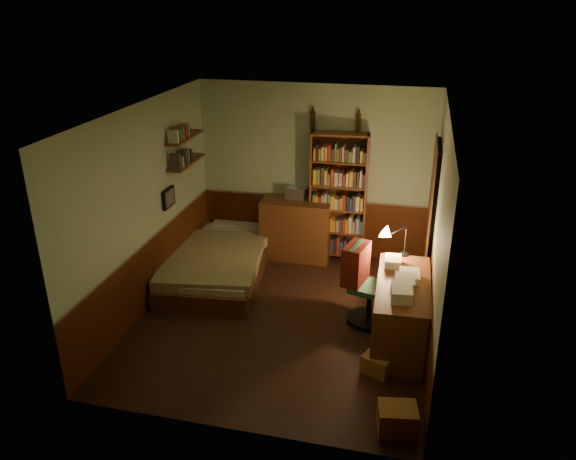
% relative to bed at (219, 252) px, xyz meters
% --- Properties ---
extents(floor, '(3.50, 4.00, 0.02)m').
position_rel_bed_xyz_m(floor, '(1.19, -0.97, -0.35)').
color(floor, black).
rests_on(floor, ground).
extents(ceiling, '(3.50, 4.00, 0.02)m').
position_rel_bed_xyz_m(ceiling, '(1.19, -0.97, 2.27)').
color(ceiling, silver).
rests_on(ceiling, wall_back).
extents(wall_back, '(3.50, 0.02, 2.60)m').
position_rel_bed_xyz_m(wall_back, '(1.19, 1.04, 0.96)').
color(wall_back, '#8DA67F').
rests_on(wall_back, ground).
extents(wall_left, '(0.02, 4.00, 2.60)m').
position_rel_bed_xyz_m(wall_left, '(-0.57, -0.97, 0.96)').
color(wall_left, '#8DA67F').
rests_on(wall_left, ground).
extents(wall_right, '(0.02, 4.00, 2.60)m').
position_rel_bed_xyz_m(wall_right, '(2.95, -0.97, 0.96)').
color(wall_right, '#8DA67F').
rests_on(wall_right, ground).
extents(wall_front, '(3.50, 0.02, 2.60)m').
position_rel_bed_xyz_m(wall_front, '(1.19, -2.98, 0.96)').
color(wall_front, '#8DA67F').
rests_on(wall_front, ground).
extents(doorway, '(0.06, 0.90, 2.00)m').
position_rel_bed_xyz_m(doorway, '(2.91, 0.33, 0.66)').
color(doorway, black).
rests_on(doorway, ground).
extents(door_trim, '(0.02, 0.98, 2.08)m').
position_rel_bed_xyz_m(door_trim, '(2.88, 0.33, 0.66)').
color(door_trim, '#3E2110').
rests_on(door_trim, ground).
extents(bed, '(1.46, 2.42, 0.68)m').
position_rel_bed_xyz_m(bed, '(0.00, 0.00, 0.00)').
color(bed, olive).
rests_on(bed, ground).
extents(dresser, '(1.04, 0.53, 0.92)m').
position_rel_bed_xyz_m(dresser, '(0.96, 0.80, 0.12)').
color(dresser, '#5A3017').
rests_on(dresser, ground).
extents(mini_stereo, '(0.33, 0.27, 0.16)m').
position_rel_bed_xyz_m(mini_stereo, '(0.94, 0.92, 0.66)').
color(mini_stereo, '#B2B2B7').
rests_on(mini_stereo, dresser).
extents(bookshelf, '(0.86, 0.34, 1.95)m').
position_rel_bed_xyz_m(bookshelf, '(1.56, 0.88, 0.63)').
color(bookshelf, '#5A3017').
rests_on(bookshelf, ground).
extents(bottle_left, '(0.09, 0.09, 0.27)m').
position_rel_bed_xyz_m(bottle_left, '(1.15, 0.99, 1.74)').
color(bottle_left, black).
rests_on(bottle_left, bookshelf).
extents(bottle_right, '(0.08, 0.08, 0.26)m').
position_rel_bed_xyz_m(bottle_right, '(1.80, 0.99, 1.74)').
color(bottle_right, black).
rests_on(bottle_right, bookshelf).
extents(desk, '(0.64, 1.46, 0.77)m').
position_rel_bed_xyz_m(desk, '(2.63, -1.13, 0.04)').
color(desk, '#5A3017').
rests_on(desk, ground).
extents(paper_stack, '(0.20, 0.27, 0.10)m').
position_rel_bed_xyz_m(paper_stack, '(2.48, -0.73, 0.48)').
color(paper_stack, silver).
rests_on(paper_stack, desk).
extents(desk_lamp, '(0.22, 0.22, 0.58)m').
position_rel_bed_xyz_m(desk_lamp, '(2.60, -0.41, 0.72)').
color(desk_lamp, black).
rests_on(desk_lamp, desk).
extents(office_chair, '(0.57, 0.53, 0.97)m').
position_rel_bed_xyz_m(office_chair, '(2.23, -0.79, 0.14)').
color(office_chair, '#34634A').
rests_on(office_chair, ground).
extents(red_jacket, '(0.33, 0.46, 0.50)m').
position_rel_bed_xyz_m(red_jacket, '(1.99, -0.80, 0.88)').
color(red_jacket, maroon).
rests_on(red_jacket, office_chair).
extents(wall_shelf_lower, '(0.20, 0.90, 0.03)m').
position_rel_bed_xyz_m(wall_shelf_lower, '(-0.45, 0.13, 1.26)').
color(wall_shelf_lower, '#5A3017').
rests_on(wall_shelf_lower, wall_left).
extents(wall_shelf_upper, '(0.20, 0.90, 0.03)m').
position_rel_bed_xyz_m(wall_shelf_upper, '(-0.45, 0.13, 1.61)').
color(wall_shelf_upper, '#5A3017').
rests_on(wall_shelf_upper, wall_left).
extents(framed_picture, '(0.04, 0.32, 0.26)m').
position_rel_bed_xyz_m(framed_picture, '(-0.53, -0.37, 0.91)').
color(framed_picture, black).
rests_on(framed_picture, wall_left).
extents(cardboard_box_a, '(0.40, 0.34, 0.27)m').
position_rel_bed_xyz_m(cardboard_box_a, '(2.69, -2.63, -0.21)').
color(cardboard_box_a, olive).
rests_on(cardboard_box_a, ground).
extents(cardboard_box_b, '(0.37, 0.34, 0.21)m').
position_rel_bed_xyz_m(cardboard_box_b, '(2.43, -1.79, -0.24)').
color(cardboard_box_b, olive).
rests_on(cardboard_box_b, ground).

